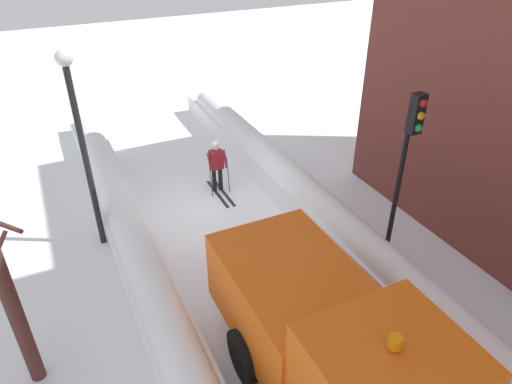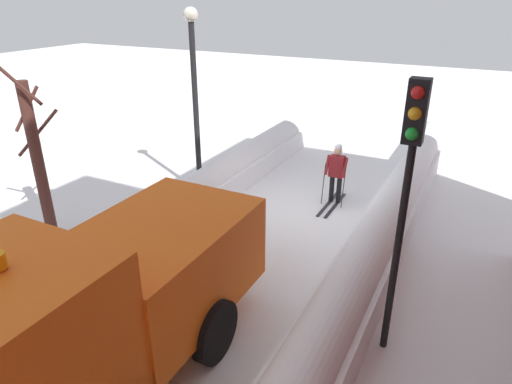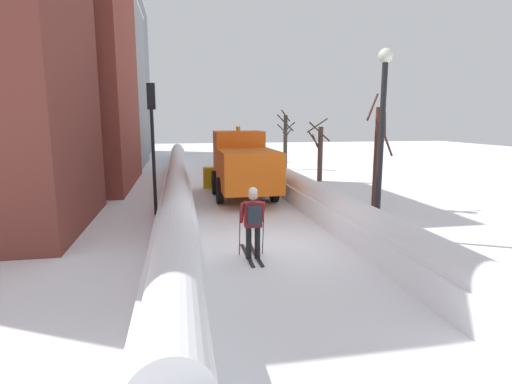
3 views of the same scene
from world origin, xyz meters
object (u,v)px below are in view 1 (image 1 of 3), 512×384
street_lamp (80,131)px  traffic_light_pole (407,153)px  bare_tree_near (11,301)px  plow_truck (329,345)px  skier (216,163)px

street_lamp → traffic_light_pole: bearing=147.5°
street_lamp → bare_tree_near: size_ratio=1.20×
plow_truck → street_lamp: 7.63m
bare_tree_near → skier: bearing=-138.8°
traffic_light_pole → street_lamp: (6.56, -4.19, 0.11)m
traffic_light_pole → bare_tree_near: traffic_light_pole is taller
street_lamp → plow_truck: bearing=113.3°
traffic_light_pole → street_lamp: 7.79m
traffic_light_pole → bare_tree_near: (8.51, -0.27, -1.22)m
plow_truck → traffic_light_pole: 4.81m
plow_truck → traffic_light_pole: bearing=-144.5°
street_lamp → skier: bearing=-162.6°
skier → traffic_light_pole: 6.43m
bare_tree_near → street_lamp: bearing=-116.4°
skier → bare_tree_near: 7.88m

